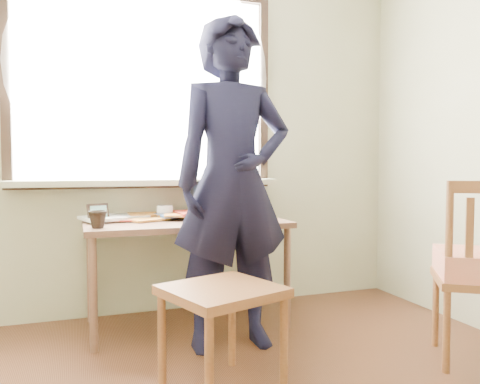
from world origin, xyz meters
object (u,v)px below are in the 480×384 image
object	(u,v)px
mug_dark	(98,219)
work_chair	(222,303)
mug_white	(165,212)
laptop	(219,211)
person	(233,183)
desk	(186,232)

from	to	relation	value
mug_dark	work_chair	world-z (taller)	mug_dark
mug_dark	work_chair	bearing A→B (deg)	-56.28
mug_white	laptop	bearing A→B (deg)	-35.75
mug_dark	person	distance (m)	0.81
mug_dark	work_chair	xyz separation A→B (m)	(0.51, -0.76, -0.32)
mug_white	desk	bearing A→B (deg)	-62.82
person	desk	bearing A→B (deg)	110.95
laptop	work_chair	distance (m)	1.01
mug_white	mug_dark	size ratio (longest dim) A/B	1.05
mug_white	work_chair	world-z (taller)	mug_white
person	mug_dark	bearing A→B (deg)	160.18
work_chair	person	world-z (taller)	person
mug_white	person	size ratio (longest dim) A/B	0.06
desk	mug_white	distance (m)	0.25
mug_white	work_chair	size ratio (longest dim) A/B	0.19
laptop	work_chair	xyz separation A→B (m)	(-0.27, -0.92, -0.33)
mug_white	person	xyz separation A→B (m)	(0.28, -0.64, 0.22)
desk	mug_white	world-z (taller)	mug_white
desk	person	bearing A→B (deg)	-68.17
desk	laptop	world-z (taller)	laptop
mug_dark	person	xyz separation A→B (m)	(0.74, -0.25, 0.21)
desk	laptop	size ratio (longest dim) A/B	3.03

